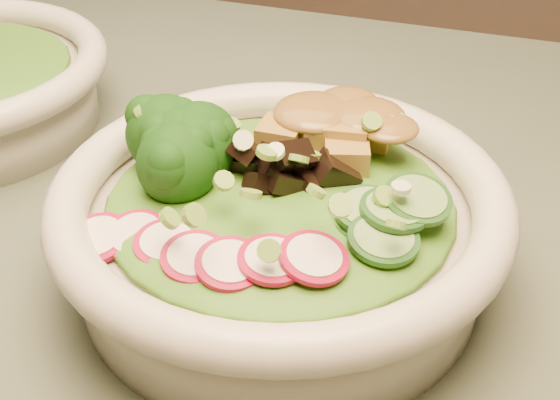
% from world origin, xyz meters
% --- Properties ---
extents(dining_table, '(1.20, 0.80, 0.75)m').
position_xyz_m(dining_table, '(0.00, 0.00, 0.64)').
color(dining_table, black).
rests_on(dining_table, ground).
extents(salad_bowl, '(0.29, 0.29, 0.08)m').
position_xyz_m(salad_bowl, '(0.04, -0.07, 0.79)').
color(salad_bowl, silver).
rests_on(salad_bowl, dining_table).
extents(lettuce_bed, '(0.22, 0.22, 0.03)m').
position_xyz_m(lettuce_bed, '(0.04, -0.07, 0.81)').
color(lettuce_bed, '#265E13').
rests_on(lettuce_bed, salad_bowl).
extents(broccoli_florets, '(0.10, 0.10, 0.05)m').
position_xyz_m(broccoli_florets, '(-0.03, -0.06, 0.83)').
color(broccoli_florets, black).
rests_on(broccoli_florets, salad_bowl).
extents(radish_slices, '(0.13, 0.08, 0.02)m').
position_xyz_m(radish_slices, '(0.02, -0.14, 0.82)').
color(radish_slices, maroon).
rests_on(radish_slices, salad_bowl).
extents(cucumber_slices, '(0.09, 0.09, 0.04)m').
position_xyz_m(cucumber_slices, '(0.10, -0.09, 0.83)').
color(cucumber_slices, '#7CAD60').
rests_on(cucumber_slices, salad_bowl).
extents(mushroom_heap, '(0.09, 0.09, 0.04)m').
position_xyz_m(mushroom_heap, '(0.04, -0.06, 0.83)').
color(mushroom_heap, black).
rests_on(mushroom_heap, salad_bowl).
extents(tofu_cubes, '(0.11, 0.09, 0.04)m').
position_xyz_m(tofu_cubes, '(0.05, -0.00, 0.83)').
color(tofu_cubes, olive).
rests_on(tofu_cubes, salad_bowl).
extents(peanut_sauce, '(0.08, 0.06, 0.02)m').
position_xyz_m(peanut_sauce, '(0.05, -0.00, 0.84)').
color(peanut_sauce, brown).
rests_on(peanut_sauce, tofu_cubes).
extents(scallion_garnish, '(0.21, 0.21, 0.03)m').
position_xyz_m(scallion_garnish, '(0.04, -0.07, 0.84)').
color(scallion_garnish, '#6E9F38').
rests_on(scallion_garnish, salad_bowl).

